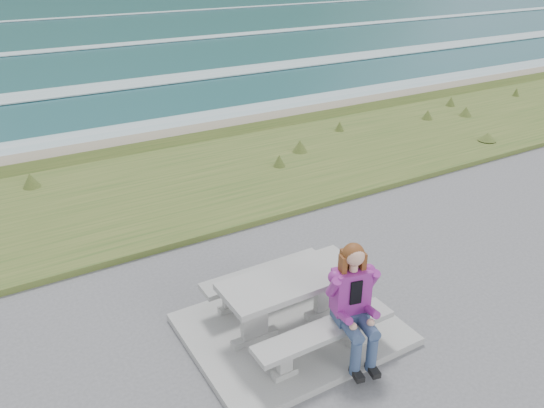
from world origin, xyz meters
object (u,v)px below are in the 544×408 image
at_px(bench_seaward, 264,277).
at_px(seated_woman, 355,320).
at_px(bench_landward, 324,335).
at_px(picnic_table, 292,288).

relative_size(bench_seaward, seated_woman, 1.24).
height_order(bench_landward, bench_seaward, same).
distance_m(picnic_table, bench_landward, 0.74).
xyz_separation_m(bench_landward, seated_woman, (0.33, -0.14, 0.18)).
xyz_separation_m(bench_seaward, seated_woman, (0.33, -1.54, 0.18)).
height_order(picnic_table, bench_seaward, picnic_table).
bearing_deg(picnic_table, bench_seaward, 90.00).
bearing_deg(bench_landward, bench_seaward, 90.00).
relative_size(bench_landward, bench_seaward, 1.00).
bearing_deg(bench_landward, seated_woman, -22.50).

